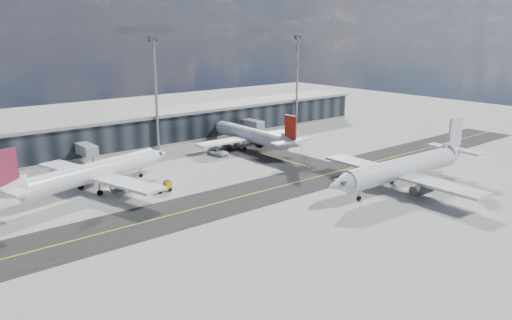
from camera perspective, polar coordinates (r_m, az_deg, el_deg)
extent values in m
plane|color=gray|center=(95.32, 3.04, -3.96)|extent=(300.00, 300.00, 0.00)
cube|color=black|center=(98.14, 1.46, -3.38)|extent=(180.00, 14.00, 0.02)
cube|color=black|center=(132.23, -1.47, 1.36)|extent=(14.00, 50.00, 0.02)
cube|color=yellow|center=(98.13, 1.46, -3.37)|extent=(180.00, 0.25, 0.01)
cube|color=yellow|center=(132.22, -1.47, 1.37)|extent=(0.25, 50.00, 0.01)
cube|color=black|center=(138.48, -12.53, 3.31)|extent=(150.00, 12.00, 8.00)
cube|color=gray|center=(137.71, -12.63, 5.11)|extent=(152.00, 13.00, 0.80)
cube|color=gray|center=(139.21, -12.45, 1.86)|extent=(150.00, 12.20, 0.80)
cube|color=gray|center=(123.58, -19.05, 1.27)|extent=(3.00, 10.00, 2.40)
cylinder|color=gray|center=(119.55, -18.09, -0.22)|extent=(0.60, 0.60, 2.40)
cube|color=gray|center=(148.02, -0.69, 4.18)|extent=(3.00, 10.00, 2.40)
cylinder|color=gray|center=(144.67, 0.56, 3.01)|extent=(0.60, 0.60, 2.40)
cylinder|color=gray|center=(130.77, -11.35, 7.17)|extent=(0.70, 0.70, 28.00)
cube|color=#2D2D30|center=(129.76, -11.67, 13.39)|extent=(2.50, 0.50, 1.40)
cylinder|color=gray|center=(160.43, 4.70, 8.74)|extent=(0.70, 0.70, 28.00)
cube|color=#2D2D30|center=(159.61, 4.81, 13.81)|extent=(2.50, 0.50, 1.40)
cylinder|color=white|center=(100.86, -18.12, -1.32)|extent=(29.34, 11.09, 3.91)
cone|color=white|center=(110.95, -11.23, 0.56)|extent=(5.70, 5.00, 3.91)
cone|color=white|center=(92.28, -26.70, -3.26)|extent=(6.65, 5.24, 3.91)
cube|color=white|center=(101.66, -17.64, -1.73)|extent=(13.00, 33.36, 0.49)
cylinder|color=#2D2D30|center=(107.11, -19.05, -1.62)|extent=(4.53, 3.20, 2.25)
cylinder|color=#2D2D30|center=(98.03, -15.08, -2.79)|extent=(4.53, 3.20, 2.25)
cube|color=silver|center=(106.91, -19.09, -1.22)|extent=(1.99, 0.87, 0.78)
cube|color=silver|center=(97.81, -15.11, -2.35)|extent=(1.99, 0.87, 0.78)
cube|color=#6E2147|center=(91.42, -26.72, -0.74)|extent=(4.08, 1.45, 6.05)
cube|color=white|center=(92.11, -26.74, -2.91)|extent=(5.57, 12.03, 0.34)
cube|color=#2D2D30|center=(110.54, -11.43, 0.70)|extent=(2.43, 2.57, 0.68)
cylinder|color=gray|center=(108.52, -13.04, -1.36)|extent=(0.29, 0.29, 1.95)
cylinder|color=black|center=(108.72, -13.02, -1.73)|extent=(0.94, 0.55, 0.88)
cylinder|color=black|center=(103.57, -19.37, -2.96)|extent=(1.16, 0.74, 1.07)
cylinder|color=black|center=(98.97, -17.41, -3.60)|extent=(1.16, 0.74, 1.07)
cylinder|color=white|center=(131.25, -0.57, 2.89)|extent=(4.51, 27.45, 3.65)
cone|color=white|center=(143.67, -4.32, 3.88)|extent=(3.79, 4.67, 3.65)
cone|color=white|center=(119.11, 4.08, 1.91)|extent=(3.82, 5.58, 3.65)
cube|color=white|center=(132.15, -0.81, 2.57)|extent=(31.13, 5.53, 0.46)
cylinder|color=#2D2D30|center=(129.96, -2.98, 1.89)|extent=(2.22, 3.89, 2.10)
cylinder|color=#2D2D30|center=(136.34, 0.80, 2.51)|extent=(2.22, 3.89, 2.10)
cube|color=silver|center=(129.80, -2.98, 2.20)|extent=(0.42, 1.83, 0.73)
cube|color=silver|center=(136.19, 0.80, 2.81)|extent=(0.42, 1.83, 0.73)
cube|color=#A91B0B|center=(118.66, 3.97, 3.75)|extent=(0.53, 3.84, 5.65)
cube|color=white|center=(118.99, 4.09, 2.16)|extent=(11.02, 2.90, 0.32)
cube|color=#2D2D30|center=(143.23, -4.22, 4.00)|extent=(2.06, 1.89, 0.64)
cylinder|color=gray|center=(140.46, -3.27, 2.59)|extent=(0.23, 0.23, 1.82)
cylinder|color=black|center=(140.61, -3.27, 2.31)|extent=(0.34, 0.83, 0.82)
cylinder|color=black|center=(129.62, -1.28, 1.31)|extent=(0.49, 1.02, 1.00)
cylinder|color=black|center=(132.86, 0.61, 1.65)|extent=(0.49, 1.02, 1.00)
cylinder|color=silver|center=(101.90, 16.40, -0.89)|extent=(31.20, 5.43, 4.14)
cone|color=silver|center=(88.79, 9.58, -2.75)|extent=(5.34, 4.35, 4.14)
cone|color=silver|center=(116.50, 21.77, 0.88)|extent=(6.38, 4.39, 4.14)
cube|color=silver|center=(101.37, 16.01, -1.55)|extent=(6.63, 35.38, 0.52)
cylinder|color=#2D2D30|center=(97.47, 18.50, -3.08)|extent=(4.44, 2.56, 2.38)
cylinder|color=#2D2D30|center=(104.55, 12.92, -1.50)|extent=(4.44, 2.56, 2.38)
cube|color=silver|center=(97.23, 18.54, -2.62)|extent=(2.09, 0.50, 0.83)
cube|color=silver|center=(104.33, 12.94, -1.07)|extent=(2.09, 0.50, 0.83)
cube|color=silver|center=(115.19, 21.83, 2.95)|extent=(4.36, 0.65, 6.42)
cube|color=silver|center=(116.37, 21.80, 1.18)|extent=(3.41, 12.53, 0.36)
cube|color=#2D2D30|center=(89.03, 9.82, -2.44)|extent=(2.16, 2.36, 0.72)
cylinder|color=gray|center=(93.36, 11.69, -3.86)|extent=(0.26, 0.26, 2.07)
cylinder|color=black|center=(93.60, 11.67, -4.31)|extent=(0.95, 0.40, 0.93)
cylinder|color=black|center=(101.99, 18.00, -3.09)|extent=(1.16, 0.56, 1.14)
cylinder|color=black|center=(105.44, 15.25, -2.31)|extent=(1.16, 0.56, 1.14)
cube|color=#E7A90C|center=(98.13, -10.56, -3.14)|extent=(3.26, 1.52, 0.76)
cube|color=#E7A90C|center=(98.37, -10.09, -2.65)|extent=(1.19, 1.41, 0.98)
cube|color=black|center=(98.26, -10.10, -2.44)|extent=(1.09, 1.36, 0.27)
cylinder|color=black|center=(99.35, -10.21, -3.17)|extent=(0.76, 0.27, 0.76)
cylinder|color=black|center=(98.18, -9.80, -3.37)|extent=(0.76, 0.27, 0.76)
cylinder|color=black|center=(98.37, -11.30, -3.40)|extent=(0.76, 0.27, 0.76)
cylinder|color=black|center=(97.18, -10.91, -3.61)|extent=(0.76, 0.27, 0.76)
imported|color=white|center=(124.89, -4.36, 0.92)|extent=(3.65, 6.43, 1.69)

